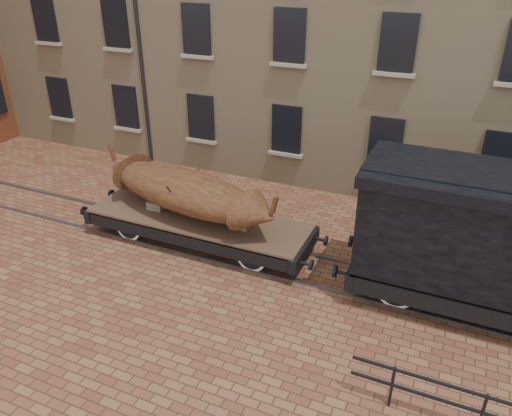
% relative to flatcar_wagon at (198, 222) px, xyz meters
% --- Properties ---
extents(ground, '(90.00, 90.00, 0.00)m').
position_rel_flatcar_wagon_xyz_m(ground, '(3.38, 0.00, -0.71)').
color(ground, brown).
extents(rail_track, '(30.00, 1.52, 0.06)m').
position_rel_flatcar_wagon_xyz_m(rail_track, '(3.38, 0.00, -0.68)').
color(rail_track, '#59595E').
rests_on(rail_track, ground).
extents(flatcar_wagon, '(7.54, 2.04, 1.14)m').
position_rel_flatcar_wagon_xyz_m(flatcar_wagon, '(0.00, 0.00, 0.00)').
color(flatcar_wagon, brown).
rests_on(flatcar_wagon, ground).
extents(iron_boat, '(6.38, 2.85, 1.54)m').
position_rel_flatcar_wagon_xyz_m(iron_boat, '(-0.38, -0.00, 0.98)').
color(iron_boat, brown).
rests_on(iron_boat, flatcar_wagon).
extents(goods_van, '(6.94, 2.53, 3.59)m').
position_rel_flatcar_wagon_xyz_m(goods_van, '(7.83, 0.00, 1.54)').
color(goods_van, black).
rests_on(goods_van, ground).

